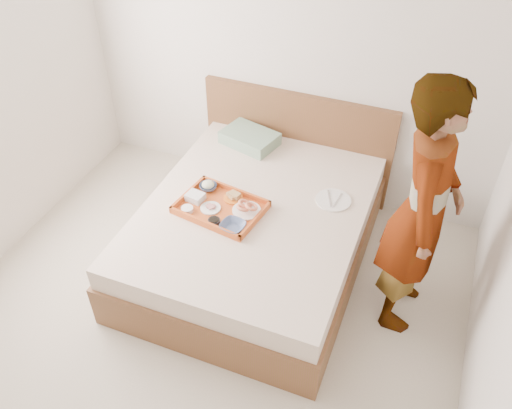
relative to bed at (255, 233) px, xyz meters
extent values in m
cube|color=beige|center=(-0.12, -1.00, -0.27)|extent=(3.50, 4.00, 0.01)
cube|color=silver|center=(-0.12, 1.00, 1.04)|extent=(3.50, 0.01, 2.60)
cube|color=brown|center=(0.00, 0.00, 0.00)|extent=(1.65, 2.00, 0.53)
cube|color=brown|center=(0.00, 0.97, 0.21)|extent=(1.65, 0.06, 0.95)
cube|color=gray|center=(-0.34, 0.74, 0.32)|extent=(0.51, 0.41, 0.11)
cube|color=#CD581E|center=(-0.22, -0.12, 0.29)|extent=(0.66, 0.52, 0.05)
cylinder|color=white|center=(-0.03, -0.08, 0.29)|extent=(0.24, 0.24, 0.01)
imported|color=navy|center=(-0.05, -0.28, 0.30)|extent=(0.19, 0.19, 0.04)
cylinder|color=black|center=(-0.19, -0.28, 0.30)|extent=(0.10, 0.10, 0.03)
cylinder|color=white|center=(-0.28, -0.15, 0.29)|extent=(0.17, 0.17, 0.01)
cylinder|color=orange|center=(-0.17, 0.01, 0.29)|extent=(0.17, 0.17, 0.01)
imported|color=navy|center=(-0.39, 0.05, 0.30)|extent=(0.15, 0.15, 0.04)
cube|color=silver|center=(-0.43, -0.10, 0.31)|extent=(0.14, 0.12, 0.05)
cylinder|color=white|center=(-0.43, -0.23, 0.30)|extent=(0.10, 0.10, 0.03)
cylinder|color=white|center=(0.51, 0.28, 0.27)|extent=(0.28, 0.28, 0.01)
imported|color=beige|center=(1.13, -0.07, 0.65)|extent=(0.44, 0.67, 1.82)
camera|label=1|loc=(1.09, -2.71, 2.81)|focal=37.44mm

